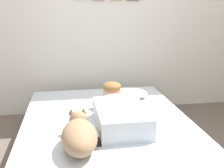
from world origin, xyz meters
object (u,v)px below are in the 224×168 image
at_px(bed, 107,137).
at_px(coffee_cup, 119,102).
at_px(cell_phone, 96,142).
at_px(pillow, 125,94).
at_px(dog, 79,134).
at_px(person_lying, 118,110).

height_order(bed, coffee_cup, coffee_cup).
bearing_deg(cell_phone, bed, 71.51).
relative_size(bed, pillow, 3.86).
distance_m(bed, cell_phone, 0.50).
distance_m(bed, coffee_cup, 0.44).
bearing_deg(dog, coffee_cup, 60.87).
bearing_deg(coffee_cup, pillow, 63.18).
relative_size(dog, coffee_cup, 4.60).
bearing_deg(pillow, bed, -117.85).
xyz_separation_m(pillow, person_lying, (-0.19, -0.60, 0.05)).
bearing_deg(cell_phone, person_lying, 57.55).
distance_m(bed, person_lying, 0.31).
xyz_separation_m(dog, coffee_cup, (0.45, 0.81, -0.07)).
distance_m(pillow, cell_phone, 1.08).
bearing_deg(cell_phone, dog, -159.39).
xyz_separation_m(coffee_cup, cell_phone, (-0.32, -0.76, -0.03)).
distance_m(pillow, coffee_cup, 0.25).
bearing_deg(bed, cell_phone, -108.49).
xyz_separation_m(pillow, cell_phone, (-0.44, -0.99, -0.05)).
height_order(dog, cell_phone, dog).
bearing_deg(dog, pillow, 61.36).
xyz_separation_m(bed, pillow, (0.29, 0.55, 0.24)).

